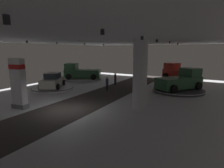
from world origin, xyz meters
TOP-DOWN VIEW (x-y plane):
  - ground at (0.00, 0.00)m, footprint 24.00×44.00m
  - ceiling_with_spotlights at (0.00, 0.00)m, footprint 24.00×44.00m
  - column_right at (4.95, 2.97)m, footprint 1.10×1.10m
  - brand_sign_pylon at (-3.51, -1.47)m, footprint 1.34×0.81m
  - display_platform_mid_left at (-6.83, 5.12)m, footprint 4.87×4.87m
  - display_car_mid_left at (-6.84, 5.15)m, footprint 3.70×4.53m
  - display_platform_far_right at (6.53, 11.12)m, footprint 5.68×5.68m
  - pickup_truck_far_right at (6.71, 11.38)m, footprint 4.73×5.57m
  - display_platform_far_left at (-7.68, 12.00)m, footprint 5.68×5.68m
  - pickup_truck_far_left at (-7.97, 11.86)m, footprint 5.69×4.32m
  - display_platform_deep_right at (5.63, 18.06)m, footprint 5.68×5.68m
  - pickup_truck_deep_right at (5.35, 18.22)m, footprint 5.65×4.51m
  - visitor_walking_near at (-0.77, 7.64)m, footprint 0.32×0.32m
  - visitor_walking_far at (-1.61, 11.22)m, footprint 0.32×0.32m

SIDE VIEW (x-z plane):
  - ground at x=0.00m, z-range -0.05..0.00m
  - display_platform_mid_left at x=-6.83m, z-range 0.02..0.24m
  - display_platform_far_right at x=6.53m, z-range 0.02..0.28m
  - display_platform_far_left at x=-7.68m, z-range 0.02..0.30m
  - display_platform_deep_right at x=5.63m, z-range 0.02..0.36m
  - visitor_walking_near at x=-0.77m, z-range 0.11..1.70m
  - visitor_walking_far at x=-1.61m, z-range 0.11..1.70m
  - display_car_mid_left at x=-6.84m, z-range 0.13..1.84m
  - pickup_truck_far_right at x=6.71m, z-range 0.05..2.35m
  - pickup_truck_far_left at x=-7.97m, z-range 0.07..2.37m
  - pickup_truck_deep_right at x=5.35m, z-range 0.12..2.42m
  - brand_sign_pylon at x=-3.51m, z-range 0.07..4.08m
  - column_right at x=4.95m, z-range 0.00..5.50m
  - ceiling_with_spotlights at x=0.00m, z-range 5.35..5.74m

